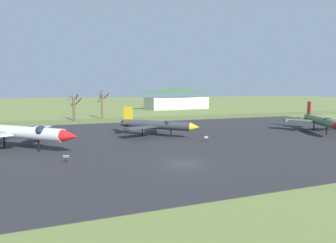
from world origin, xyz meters
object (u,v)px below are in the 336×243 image
object	(u,v)px
info_placard_rear_left	(66,158)
visitor_building	(177,98)
jet_fighter_front_left	(157,125)
jet_fighter_front_right	(321,121)
jet_fighter_rear_left	(23,132)
info_placard_front_left	(206,138)

from	to	relation	value
info_placard_rear_left	visitor_building	size ratio (longest dim) A/B	0.03
jet_fighter_front_left	jet_fighter_front_right	distance (m)	30.07
jet_fighter_front_left	info_placard_rear_left	xyz separation A→B (m)	(-14.09, -12.71, -1.48)
jet_fighter_front_left	jet_fighter_rear_left	distance (m)	19.80
visitor_building	info_placard_rear_left	bearing A→B (deg)	-119.06
jet_fighter_rear_left	info_placard_rear_left	size ratio (longest dim) A/B	17.05
jet_fighter_front_right	info_placard_rear_left	bearing A→B (deg)	-171.28
jet_fighter_front_right	visitor_building	bearing A→B (deg)	90.20
info_placard_front_left	jet_fighter_rear_left	world-z (taller)	jet_fighter_rear_left
jet_fighter_front_right	info_placard_rear_left	size ratio (longest dim) A/B	17.06
info_placard_front_left	jet_fighter_front_left	bearing A→B (deg)	127.64
jet_fighter_rear_left	info_placard_rear_left	distance (m)	10.15
jet_fighter_front_left	jet_fighter_front_right	bearing A→B (deg)	-11.57
jet_fighter_front_left	visitor_building	world-z (taller)	visitor_building
jet_fighter_front_left	jet_fighter_rear_left	xyz separation A→B (m)	(-19.35, -4.21, 0.34)
info_placard_front_left	jet_fighter_rear_left	bearing A→B (deg)	173.25
jet_fighter_front_left	info_placard_front_left	distance (m)	9.16
info_placard_front_left	visitor_building	distance (m)	76.26
jet_fighter_front_left	jet_fighter_rear_left	world-z (taller)	jet_fighter_rear_left
info_placard_front_left	info_placard_rear_left	size ratio (longest dim) A/B	1.07
info_placard_front_left	visitor_building	bearing A→B (deg)	71.88
jet_fighter_front_right	jet_fighter_rear_left	bearing A→B (deg)	177.87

